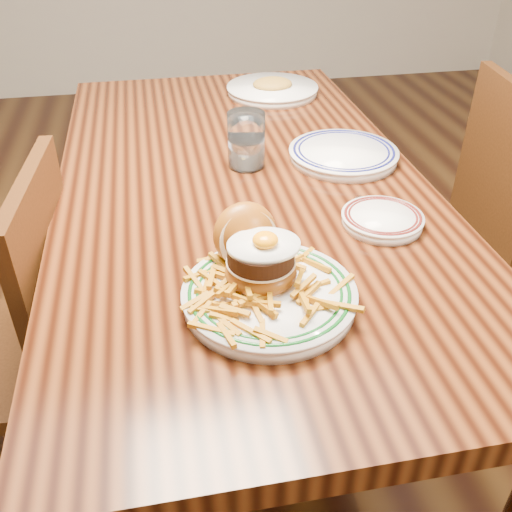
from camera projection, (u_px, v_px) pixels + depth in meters
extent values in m
plane|color=black|center=(245.00, 395.00, 1.77)|extent=(6.00, 6.00, 0.00)
cube|color=black|center=(242.00, 187.00, 1.36)|extent=(0.85, 1.60, 0.05)
cylinder|color=black|center=(113.00, 194.00, 2.11)|extent=(0.07, 0.07, 0.70)
cylinder|color=black|center=(303.00, 178.00, 2.22)|extent=(0.07, 0.07, 0.70)
cube|color=#42220D|center=(48.00, 272.00, 1.19)|extent=(0.06, 0.41, 0.44)
cylinder|color=#42220D|center=(70.00, 478.00, 1.31)|extent=(0.04, 0.04, 0.40)
cylinder|color=#42220D|center=(91.00, 367.00, 1.59)|extent=(0.04, 0.04, 0.40)
cube|color=#42220D|center=(498.00, 167.00, 1.55)|extent=(0.08, 0.42, 0.45)
cylinder|color=#42220D|center=(446.00, 269.00, 1.97)|extent=(0.04, 0.04, 0.41)
cylinder|color=#42220D|center=(488.00, 341.00, 1.67)|extent=(0.04, 0.04, 0.41)
cylinder|color=white|center=(269.00, 298.00, 0.95)|extent=(0.29, 0.29, 0.02)
cylinder|color=white|center=(269.00, 292.00, 0.95)|extent=(0.29, 0.29, 0.01)
torus|color=#0D4A16|center=(269.00, 291.00, 0.94)|extent=(0.27, 0.27, 0.01)
torus|color=#0D4A16|center=(269.00, 291.00, 0.94)|extent=(0.24, 0.24, 0.01)
ellipsoid|color=#965013|center=(261.00, 272.00, 0.96)|extent=(0.12, 0.12, 0.06)
cylinder|color=beige|center=(261.00, 262.00, 0.95)|extent=(0.12, 0.12, 0.00)
cylinder|color=black|center=(261.00, 254.00, 0.94)|extent=(0.11, 0.11, 0.03)
ellipsoid|color=white|center=(264.00, 245.00, 0.93)|extent=(0.12, 0.10, 0.01)
ellipsoid|color=orange|center=(265.00, 240.00, 0.92)|extent=(0.04, 0.04, 0.02)
ellipsoid|color=#965013|center=(245.00, 235.00, 1.00)|extent=(0.13, 0.12, 0.13)
cylinder|color=beige|center=(249.00, 241.00, 0.98)|extent=(0.11, 0.06, 0.10)
cylinder|color=white|center=(382.00, 221.00, 1.16)|extent=(0.16, 0.16, 0.02)
cylinder|color=white|center=(383.00, 216.00, 1.16)|extent=(0.17, 0.17, 0.01)
torus|color=#521612|center=(383.00, 216.00, 1.16)|extent=(0.16, 0.16, 0.01)
torus|color=#521612|center=(383.00, 216.00, 1.16)|extent=(0.14, 0.14, 0.01)
cube|color=silver|center=(390.00, 213.00, 1.17)|extent=(0.06, 0.10, 0.00)
cylinder|color=white|center=(343.00, 156.00, 1.42)|extent=(0.27, 0.27, 0.02)
cylinder|color=white|center=(344.00, 151.00, 1.41)|extent=(0.27, 0.27, 0.01)
torus|color=#101353|center=(344.00, 150.00, 1.41)|extent=(0.25, 0.25, 0.01)
torus|color=#101353|center=(344.00, 150.00, 1.41)|extent=(0.23, 0.23, 0.01)
cylinder|color=white|center=(246.00, 140.00, 1.36)|extent=(0.09, 0.09, 0.13)
cylinder|color=silver|center=(246.00, 152.00, 1.38)|extent=(0.08, 0.08, 0.06)
cylinder|color=white|center=(272.00, 91.00, 1.82)|extent=(0.29, 0.29, 0.02)
cylinder|color=white|center=(272.00, 87.00, 1.82)|extent=(0.29, 0.29, 0.01)
ellipsoid|color=#AC8031|center=(272.00, 84.00, 1.81)|extent=(0.13, 0.11, 0.04)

